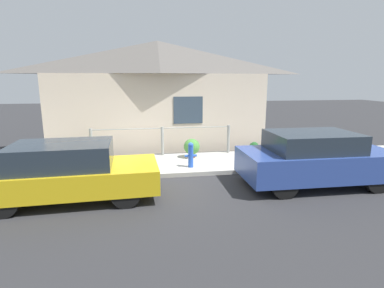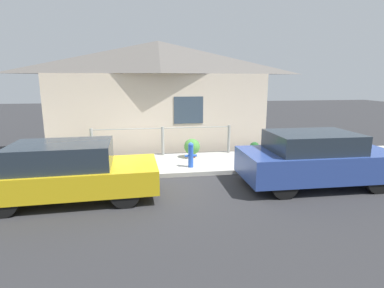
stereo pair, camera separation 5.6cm
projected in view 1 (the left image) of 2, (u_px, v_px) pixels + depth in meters
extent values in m
plane|color=#2D2D30|center=(168.00, 178.00, 8.54)|extent=(60.00, 60.00, 0.00)
cube|color=#B2AFA8|center=(165.00, 165.00, 9.65)|extent=(24.00, 2.33, 0.13)
cube|color=beige|center=(160.00, 114.00, 11.11)|extent=(8.24, 0.12, 2.97)
cube|color=#384756|center=(188.00, 110.00, 11.18)|extent=(1.10, 0.04, 1.00)
pyramid|color=#605B56|center=(158.00, 57.00, 11.67)|extent=(8.64, 2.20, 1.25)
cylinder|color=#999993|center=(92.00, 143.00, 10.13)|extent=(0.10, 0.10, 1.02)
cylinder|color=#999993|center=(162.00, 141.00, 10.51)|extent=(0.10, 0.10, 1.02)
cylinder|color=#999993|center=(228.00, 139.00, 10.90)|extent=(0.10, 0.10, 1.02)
cylinder|color=#999993|center=(162.00, 128.00, 10.42)|extent=(4.80, 0.03, 0.03)
cube|color=gold|center=(72.00, 178.00, 6.90)|extent=(4.00, 1.81, 0.55)
cube|color=#232D38|center=(62.00, 155.00, 6.76)|extent=(2.22, 1.55, 0.54)
cylinder|color=black|center=(126.00, 173.00, 7.87)|extent=(0.67, 0.23, 0.66)
cylinder|color=black|center=(126.00, 193.00, 6.50)|extent=(0.67, 0.23, 0.66)
cylinder|color=black|center=(25.00, 180.00, 7.39)|extent=(0.67, 0.23, 0.66)
cylinder|color=black|center=(2.00, 202.00, 6.02)|extent=(0.67, 0.23, 0.66)
cube|color=#2D4793|center=(316.00, 163.00, 7.87)|extent=(3.94, 1.80, 0.69)
cube|color=#232D38|center=(312.00, 142.00, 7.72)|extent=(2.17, 1.57, 0.48)
cylinder|color=black|center=(339.00, 163.00, 8.83)|extent=(0.67, 0.21, 0.67)
cylinder|color=black|center=(378.00, 180.00, 7.37)|extent=(0.67, 0.21, 0.67)
cylinder|color=black|center=(261.00, 167.00, 8.47)|extent=(0.67, 0.21, 0.67)
cylinder|color=black|center=(285.00, 185.00, 7.01)|extent=(0.67, 0.21, 0.67)
cylinder|color=blue|center=(191.00, 157.00, 9.09)|extent=(0.16, 0.16, 0.65)
sphere|color=blue|center=(191.00, 145.00, 9.02)|extent=(0.16, 0.16, 0.16)
cylinder|color=blue|center=(187.00, 156.00, 9.07)|extent=(0.14, 0.07, 0.07)
cylinder|color=blue|center=(194.00, 155.00, 9.11)|extent=(0.14, 0.07, 0.07)
cylinder|color=brown|center=(192.00, 155.00, 10.27)|extent=(0.22, 0.22, 0.18)
sphere|color=#4C8E3D|center=(192.00, 147.00, 10.21)|extent=(0.54, 0.54, 0.54)
cylinder|color=#9E5638|center=(89.00, 157.00, 9.99)|extent=(0.23, 0.23, 0.20)
sphere|color=#235B28|center=(88.00, 148.00, 9.93)|extent=(0.50, 0.50, 0.50)
cylinder|color=#9E5638|center=(254.00, 153.00, 10.47)|extent=(0.20, 0.20, 0.21)
sphere|color=#235B28|center=(254.00, 147.00, 10.42)|extent=(0.33, 0.33, 0.33)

